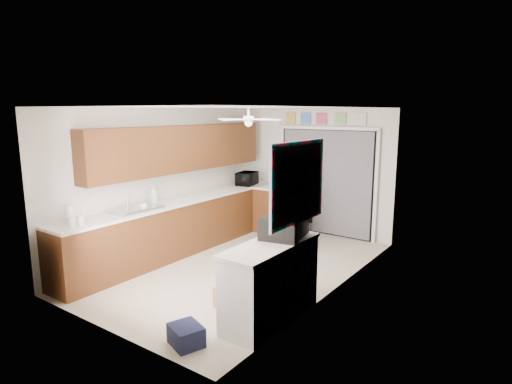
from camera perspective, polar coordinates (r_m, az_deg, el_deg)
The scene contains 42 objects.
floor at distance 6.96m, azimuth -1.94°, elevation -9.86°, with size 5.00×5.00×0.00m, color beige.
ceiling at distance 6.51m, azimuth -2.08°, elevation 11.21°, with size 5.00×5.00×0.00m, color white.
wall_back at distance 8.71m, azimuth 8.03°, elevation 2.76°, with size 3.20×3.20×0.00m, color silver.
wall_front at distance 4.92m, azimuth -20.00°, elevation -4.04°, with size 3.20×3.20×0.00m, color silver.
wall_left at distance 7.68m, azimuth -11.54°, elevation 1.57°, with size 5.00×5.00×0.00m, color silver.
wall_right at distance 5.81m, azimuth 10.66°, elevation -1.35°, with size 5.00×5.00×0.00m, color silver.
left_base_cabinets at distance 7.64m, azimuth -9.77°, elevation -4.56°, with size 0.60×4.80×0.90m, color #5C2F15.
left_countertop at distance 7.52m, azimuth -9.83°, elevation -1.12°, with size 0.62×4.80×0.04m, color white.
upper_cabinets at distance 7.64m, azimuth -9.77°, elevation 5.74°, with size 0.32×4.00×0.80m, color #5C2F15.
sink_basin at distance 6.86m, azimuth -15.75°, elevation -2.22°, with size 0.50×0.76×0.06m, color silver.
faucet at distance 6.99m, azimuth -16.77°, elevation -1.24°, with size 0.03×0.03×0.22m, color silver.
peninsula_base at distance 8.67m, azimuth 3.43°, elevation -2.56°, with size 1.00×0.60×0.90m, color #5C2F15.
peninsula_top at distance 8.58m, azimuth 3.46°, elevation 0.49°, with size 1.04×0.64×0.04m, color white.
back_opening_recess at distance 8.61m, azimuth 9.38°, elevation 1.28°, with size 2.00×0.06×2.10m, color black.
curtain_panel at distance 8.57m, azimuth 9.26°, elevation 1.24°, with size 1.90×0.03×2.05m, color slate.
door_trim_left at distance 9.07m, azimuth 3.50°, elevation 1.89°, with size 0.06×0.04×2.10m, color white.
door_trim_right at distance 8.19m, azimuth 15.70°, elevation 0.53°, with size 0.06×0.04×2.10m, color white.
door_trim_head at distance 8.47m, azimuth 9.51°, elevation 8.41°, with size 2.10×0.04×0.06m, color white.
header_frame_0 at distance 8.89m, azimuth 4.64°, elevation 9.79°, with size 0.22×0.02×0.22m, color gold.
header_frame_1 at distance 8.72m, azimuth 6.64°, elevation 9.73°, with size 0.22×0.02×0.22m, color #517DD8.
header_frame_2 at distance 8.56m, azimuth 8.72°, elevation 9.66°, with size 0.22×0.02×0.22m, color #C54A6B.
header_frame_3 at distance 8.38m, azimuth 11.20°, elevation 9.56°, with size 0.22×0.02×0.22m, color #75B969.
header_frame_4 at distance 8.23m, azimuth 13.77°, elevation 9.44°, with size 0.22×0.02×0.22m, color beige.
route66_sign at distance 9.08m, azimuth 2.71°, elevation 9.83°, with size 0.22×0.02×0.26m, color silver.
right_counter_base at distance 5.15m, azimuth 1.99°, elevation -12.09°, with size 0.50×1.40×0.90m, color white.
right_counter_top at distance 4.99m, azimuth 1.93°, elevation -7.10°, with size 0.54×1.44×0.04m, color white.
abstract_painting at distance 4.86m, azimuth 5.65°, elevation 1.23°, with size 0.03×1.15×0.95m, color #FF5D95.
ceiling_fan at distance 6.67m, azimuth -1.01°, elevation 9.66°, with size 1.14×1.14×0.24m, color white.
microwave at distance 8.82m, azimuth -1.21°, elevation 1.81°, with size 0.48×0.33×0.27m, color black.
soap_bottle at distance 7.27m, azimuth -13.46°, elevation -0.29°, with size 0.12×0.12×0.31m, color silver.
cup at distance 6.91m, azimuth -14.78°, elevation -1.83°, with size 0.11×0.11×0.09m, color white.
jar_a at distance 6.22m, azimuth -22.36°, elevation -3.49°, with size 0.09×0.09×0.13m, color silver.
jar_b at distance 6.17m, azimuth -23.43°, elevation -3.68°, with size 0.09×0.09×0.13m, color silver.
paper_towel_roll at distance 6.37m, azimuth -23.68°, elevation -2.73°, with size 0.12×0.12×0.25m, color white.
suitcase at distance 5.23m, azimuth 3.80°, elevation -4.54°, with size 0.46×0.61×0.26m, color black.
suitcase_rim at distance 5.26m, azimuth 3.79°, elevation -5.69°, with size 0.44×0.58×0.02m, color yellow.
suitcase_lid at distance 5.42m, azimuth 5.44°, elevation -1.32°, with size 0.42×0.03×0.50m, color black.
cardboard_box at distance 5.52m, azimuth -3.29°, elevation -14.14°, with size 0.41×0.31×0.26m, color #AC6C36.
navy_crate at distance 4.84m, azimuth -9.31°, elevation -18.33°, with size 0.36×0.30×0.22m, color black.
cabinet_door_panel at distance 7.29m, azimuth 3.55°, elevation -6.70°, with size 0.35×0.03×0.53m, color #5C2F15.
man at distance 7.73m, azimuth 3.94°, elevation -0.88°, with size 0.65×0.43×1.78m, color white.
dog at distance 8.32m, azimuth 2.33°, elevation -4.91°, with size 0.22×0.51×0.40m, color black.
Camera 1 is at (3.95, -5.17, 2.46)m, focal length 30.00 mm.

